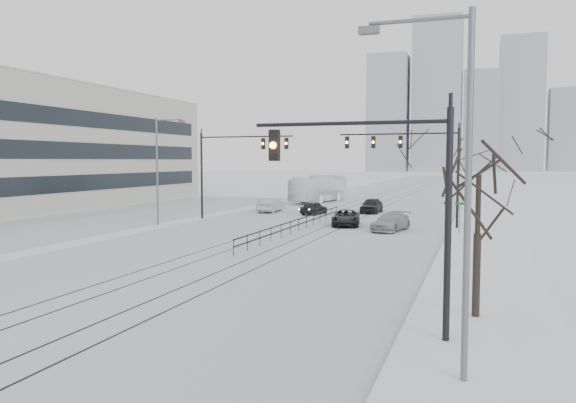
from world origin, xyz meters
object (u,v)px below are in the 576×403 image
object	(u,v)px
sedan_nb_front	(346,218)
box_truck	(319,189)
traffic_mast_near	(393,191)
bare_tree	(479,190)
sedan_sb_outer	(271,205)
sedan_nb_right	(391,222)
sedan_nb_far	(372,206)
sedan_sb_inner	(314,208)

from	to	relation	value
sedan_nb_front	box_truck	world-z (taller)	box_truck
traffic_mast_near	bare_tree	bearing A→B (deg)	51.24
sedan_sb_outer	box_truck	distance (m)	15.56
sedan_nb_right	sedan_nb_far	distance (m)	14.81
sedan_nb_front	sedan_nb_right	size ratio (longest dim) A/B	1.00
sedan_nb_right	sedan_nb_front	bearing A→B (deg)	164.01
sedan_sb_inner	sedan_nb_right	world-z (taller)	sedan_nb_right
sedan_nb_front	box_truck	distance (m)	26.76
bare_tree	sedan_nb_far	xyz separation A→B (m)	(-10.71, 37.80, -3.71)
box_truck	traffic_mast_near	bearing A→B (deg)	117.01
sedan_nb_front	box_truck	xyz separation A→B (m)	(-9.49, 25.00, 1.06)
box_truck	sedan_sb_outer	bearing A→B (deg)	95.63
traffic_mast_near	sedan_sb_inner	xyz separation A→B (m)	(-13.49, 37.24, -3.91)
sedan_nb_front	sedan_nb_far	bearing A→B (deg)	79.93
bare_tree	sedan_sb_inner	distance (m)	37.94
sedan_sb_inner	sedan_nb_front	world-z (taller)	sedan_nb_front
bare_tree	box_truck	world-z (taller)	bare_tree
sedan_sb_inner	box_truck	size ratio (longest dim) A/B	0.31
sedan_sb_inner	sedan_nb_far	world-z (taller)	sedan_nb_far
bare_tree	sedan_nb_right	size ratio (longest dim) A/B	1.28
sedan_sb_inner	sedan_nb_right	bearing A→B (deg)	142.12
sedan_sb_outer	box_truck	size ratio (longest dim) A/B	0.38
sedan_nb_front	sedan_nb_far	world-z (taller)	sedan_nb_far
traffic_mast_near	box_truck	xyz separation A→B (m)	(-17.66, 53.73, -2.84)
sedan_sb_inner	sedan_nb_far	bearing A→B (deg)	-134.81
traffic_mast_near	sedan_sb_inner	world-z (taller)	traffic_mast_near
sedan_sb_outer	sedan_nb_right	world-z (taller)	sedan_sb_outer
sedan_nb_far	sedan_sb_inner	bearing A→B (deg)	-144.78
bare_tree	traffic_mast_near	bearing A→B (deg)	-128.76
sedan_sb_outer	sedan_nb_far	bearing A→B (deg)	-167.50
sedan_sb_inner	sedan_nb_far	size ratio (longest dim) A/B	0.84
sedan_nb_far	sedan_nb_front	bearing A→B (deg)	-88.63
sedan_nb_front	bare_tree	bearing A→B (deg)	-78.28
sedan_nb_far	sedan_nb_right	bearing A→B (deg)	-72.82
bare_tree	sedan_nb_front	bearing A→B (deg)	112.37
sedan_nb_front	box_truck	size ratio (longest dim) A/B	0.39
sedan_nb_right	sedan_nb_far	xyz separation A→B (m)	(-4.18, 14.21, 0.09)
traffic_mast_near	sedan_sb_outer	xyz separation A→B (m)	(-18.53, 38.22, -3.80)
sedan_sb_outer	sedan_nb_front	distance (m)	14.04
sedan_nb_far	box_truck	size ratio (longest dim) A/B	0.37
bare_tree	box_truck	size ratio (longest dim) A/B	0.49
sedan_nb_front	box_truck	bearing A→B (deg)	100.14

